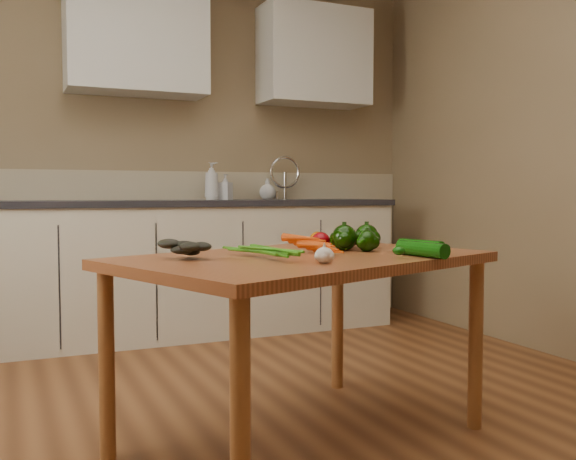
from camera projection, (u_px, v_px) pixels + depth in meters
The scene contains 18 objects.
room at pixel (279, 111), 2.32m from camera, with size 4.04×5.04×2.64m.
counter_run at pixel (190, 266), 4.29m from camera, with size 2.84×0.64×1.14m.
upper_cabinets at pixel (225, 48), 4.45m from camera, with size 2.15×0.35×0.70m.
table at pixel (303, 276), 2.41m from camera, with size 1.55×1.26×0.72m.
soap_bottle_a at pixel (212, 181), 4.41m from camera, with size 0.10×0.10×0.26m, color silver.
soap_bottle_b at pixel (225, 187), 4.48m from camera, with size 0.08×0.08×0.18m, color silver.
soap_bottle_c at pixel (268, 189), 4.67m from camera, with size 0.12×0.12×0.15m, color silver.
carrot_bunch at pixel (297, 246), 2.40m from camera, with size 0.25×0.19×0.07m, color #D44305, non-canonical shape.
leafy_greens at pixel (181, 246), 2.25m from camera, with size 0.19×0.17×0.10m, color black, non-canonical shape.
garlic_bulb at pixel (324, 255), 2.12m from camera, with size 0.06×0.06×0.05m, color silver.
pepper_a at pixel (344, 238), 2.60m from camera, with size 0.10×0.10×0.10m, color black.
pepper_b at pixel (367, 237), 2.69m from camera, with size 0.10×0.10×0.10m, color black.
pepper_c at pixel (367, 241), 2.55m from camera, with size 0.08×0.08×0.08m, color black.
tomato_a at pixel (321, 241), 2.65m from camera, with size 0.08×0.08×0.07m, color #820209.
tomato_b at pixel (318, 240), 2.72m from camera, with size 0.08×0.08×0.07m, color #C35504.
tomato_c at pixel (350, 241), 2.73m from camera, with size 0.06×0.06×0.06m, color #C35504.
zucchini_a at pixel (420, 246), 2.47m from camera, with size 0.05×0.05×0.20m, color #084207.
zucchini_b at pixel (422, 249), 2.34m from camera, with size 0.06×0.06×0.23m, color #084207.
Camera 1 is at (-0.92, -1.98, 0.95)m, focal length 40.00 mm.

